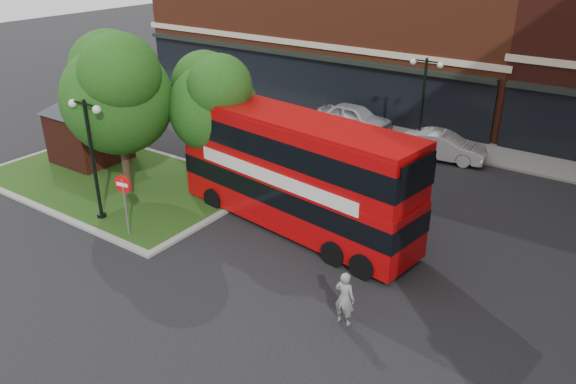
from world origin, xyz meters
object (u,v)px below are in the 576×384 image
Objects in this scene: bus at (295,165)px; woman at (345,298)px; car_white at (442,146)px; car_silver at (355,117)px.

woman is (4.64, -4.17, -1.72)m from bus.
woman is 14.63m from car_white.
woman is 0.41× the size of car_white.
bus is 12.47m from car_silver.
woman is 17.99m from car_silver.
car_white is (-2.51, 14.41, -0.17)m from woman.
car_silver reaches higher than car_white.
woman reaches higher than car_white.
car_white is at bearing 86.14° from bus.
woman reaches higher than car_silver.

